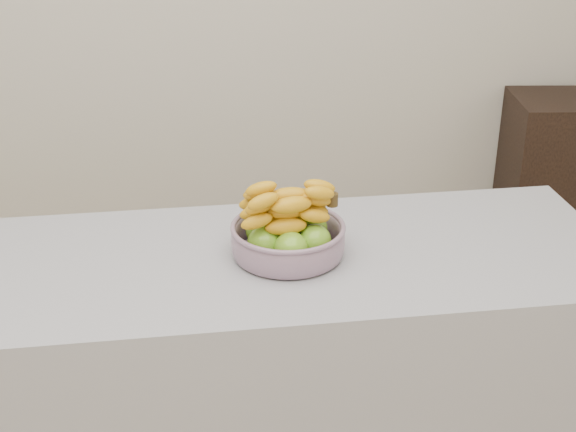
% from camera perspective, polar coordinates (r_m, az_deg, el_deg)
% --- Properties ---
extents(counter, '(2.00, 0.60, 0.90)m').
position_cam_1_polar(counter, '(2.11, -6.11, -13.97)').
color(counter, '#9A9CA2').
rests_on(counter, ground).
extents(cabinet, '(0.50, 0.42, 0.82)m').
position_cam_1_polar(cabinet, '(3.61, 18.64, 1.68)').
color(cabinet, black).
rests_on(cabinet, ground).
extents(fruit_bowl, '(0.27, 0.27, 0.17)m').
position_cam_1_polar(fruit_bowl, '(1.85, -0.00, -1.28)').
color(fruit_bowl, '#98A3B6').
rests_on(fruit_bowl, counter).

